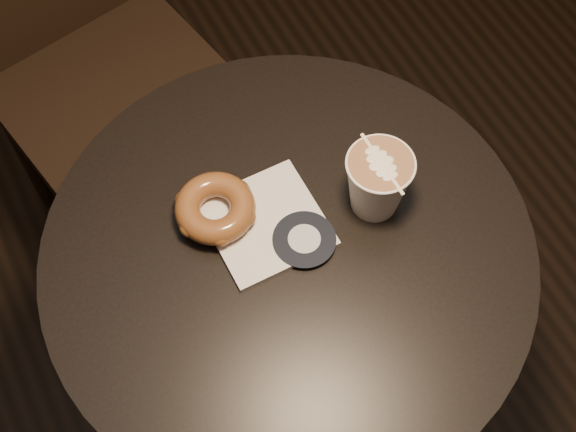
{
  "coord_description": "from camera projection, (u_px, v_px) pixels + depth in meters",
  "views": [
    {
      "loc": [
        -0.23,
        -0.44,
        1.76
      ],
      "look_at": [
        0.01,
        0.03,
        0.79
      ],
      "focal_mm": 50.0,
      "sensor_mm": 36.0,
      "label": 1
    }
  ],
  "objects": [
    {
      "name": "cafe_table",
      "position": [
        288.0,
        304.0,
        1.3
      ],
      "size": [
        0.7,
        0.7,
        0.75
      ],
      "color": "black",
      "rests_on": "ground"
    },
    {
      "name": "chair",
      "position": [
        75.0,
        23.0,
        1.52
      ],
      "size": [
        0.5,
        0.5,
        1.07
      ],
      "rotation": [
        0.0,
        0.0,
        0.2
      ],
      "color": "black",
      "rests_on": "ground"
    },
    {
      "name": "pastry_bag",
      "position": [
        266.0,
        223.0,
        1.14
      ],
      "size": [
        0.16,
        0.16,
        0.01
      ],
      "primitive_type": "cube",
      "rotation": [
        0.0,
        0.0,
        0.0
      ],
      "color": "silver",
      "rests_on": "cafe_table"
    },
    {
      "name": "doughnut",
      "position": [
        215.0,
        208.0,
        1.12
      ],
      "size": [
        0.11,
        0.11,
        0.04
      ],
      "primitive_type": "torus",
      "color": "brown",
      "rests_on": "pastry_bag"
    },
    {
      "name": "latte_cup",
      "position": [
        377.0,
        183.0,
        1.11
      ],
      "size": [
        0.1,
        0.1,
        0.11
      ],
      "primitive_type": null,
      "color": "white",
      "rests_on": "cafe_table"
    }
  ]
}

